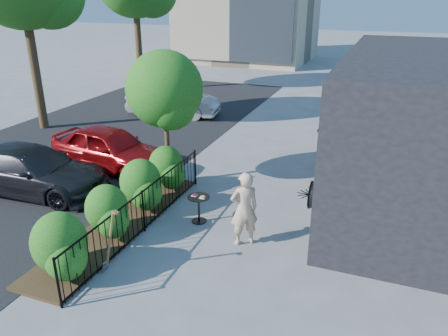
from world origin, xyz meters
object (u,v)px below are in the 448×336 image
at_px(woman, 244,209).
at_px(shovel, 109,245).
at_px(patio_tree, 166,94).
at_px(cafe_table, 199,204).
at_px(car_silver, 173,101).
at_px(car_red, 110,148).
at_px(car_darkgrey, 32,170).

height_order(woman, shovel, woman).
height_order(patio_tree, shovel, patio_tree).
distance_m(cafe_table, car_silver, 10.26).
relative_size(car_red, car_darkgrey, 0.90).
height_order(cafe_table, car_silver, car_silver).
height_order(patio_tree, woman, patio_tree).
distance_m(cafe_table, car_red, 4.76).
height_order(cafe_table, woman, woman).
bearing_deg(car_red, woman, -108.98).
relative_size(woman, car_silver, 0.43).
bearing_deg(car_darkgrey, shovel, -123.95).
relative_size(cafe_table, car_darkgrey, 0.16).
relative_size(cafe_table, shovel, 0.49).
relative_size(cafe_table, woman, 0.42).
relative_size(car_silver, car_darkgrey, 0.91).
bearing_deg(patio_tree, shovel, -77.75).
distance_m(cafe_table, car_darkgrey, 5.25).
relative_size(shovel, car_red, 0.37).
height_order(shovel, car_silver, shovel).
bearing_deg(shovel, woman, 43.64).
relative_size(car_red, car_silver, 0.99).
bearing_deg(shovel, patio_tree, 102.25).
bearing_deg(cafe_table, shovel, -106.98).
bearing_deg(woman, shovel, 8.14).
distance_m(shovel, car_darkgrey, 5.13).
height_order(cafe_table, car_red, car_red).
distance_m(car_red, car_silver, 6.65).
distance_m(car_silver, car_darkgrey, 8.90).
xyz_separation_m(woman, car_red, (-5.58, 2.80, -0.19)).
distance_m(shovel, car_silver, 12.30).
bearing_deg(shovel, car_red, 124.54).
bearing_deg(woman, car_silver, -90.18).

